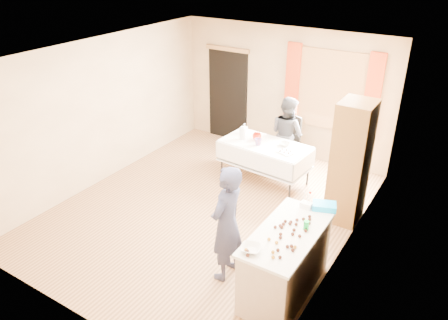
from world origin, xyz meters
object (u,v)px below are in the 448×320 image
Objects in this scene: girl at (227,224)px; counter at (286,262)px; party_table at (264,159)px; cabinet at (350,163)px; chair at (287,148)px; woman at (287,134)px.

counter is at bearing 99.38° from girl.
counter is 2.90m from party_table.
cabinet is at bearing 87.19° from counter.
cabinet is 1.17× the size of party_table.
cabinet is 2.25m from chair.
cabinet reaches higher than chair.
girl is at bearing -57.08° from chair.
girl is (0.78, -2.57, 0.36)m from party_table.
girl is at bearing -68.71° from party_table.
woman is at bearing 84.23° from party_table.
counter is at bearing -52.99° from party_table.
girl is at bearing 123.99° from woman.
cabinet is at bearing -9.43° from party_table.
woman is at bearing 114.84° from counter.
counter is 0.87m from girl.
party_table is 0.96m from chair.
girl reaches higher than party_table.
party_table is at bearing -162.73° from girl.
counter is 0.86× the size of party_table.
counter is at bearing 137.35° from woman.
girl is 1.11× the size of woman.
woman is (0.12, 0.67, 0.29)m from party_table.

